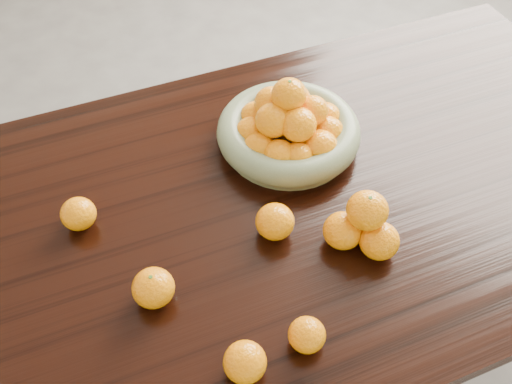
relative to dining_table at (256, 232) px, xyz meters
name	(u,v)px	position (x,y,z in m)	size (l,w,h in m)	color
ground	(256,353)	(0.00, 0.00, -0.66)	(5.00, 5.00, 0.00)	slate
dining_table	(256,232)	(0.00, 0.00, 0.00)	(2.00, 1.00, 0.75)	black
fruit_bowl	(289,128)	(0.15, 0.16, 0.14)	(0.35, 0.35, 0.19)	gray
orange_pyramid	(364,223)	(0.17, -0.16, 0.14)	(0.16, 0.16, 0.14)	#FF9607
loose_orange_0	(153,288)	(-0.27, -0.14, 0.13)	(0.08, 0.08, 0.08)	#FF9607
loose_orange_1	(245,362)	(-0.16, -0.34, 0.13)	(0.08, 0.08, 0.07)	#FF9607
loose_orange_2	(275,222)	(0.01, -0.08, 0.13)	(0.08, 0.08, 0.08)	#FF9607
loose_orange_3	(78,214)	(-0.37, 0.10, 0.12)	(0.08, 0.08, 0.07)	#FF9607
loose_orange_4	(307,335)	(-0.04, -0.33, 0.12)	(0.07, 0.07, 0.07)	#FF9607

